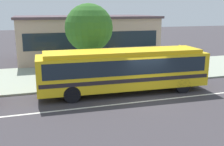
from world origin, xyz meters
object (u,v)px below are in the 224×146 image
pedestrian_waiting_near_sign (101,67)px  street_tree_near_stop (89,28)px  transit_bus (124,68)px  bus_stop_sign (179,57)px

pedestrian_waiting_near_sign → street_tree_near_stop: 3.35m
transit_bus → pedestrian_waiting_near_sign: (-0.75, 2.81, -0.48)m
transit_bus → pedestrian_waiting_near_sign: 2.95m
transit_bus → pedestrian_waiting_near_sign: size_ratio=6.24×
pedestrian_waiting_near_sign → street_tree_near_stop: street_tree_near_stop is taller
bus_stop_sign → street_tree_near_stop: size_ratio=0.45×
transit_bus → bus_stop_sign: 5.54m
transit_bus → bus_stop_sign: (5.19, 1.93, 0.12)m
transit_bus → bus_stop_sign: size_ratio=4.30×
pedestrian_waiting_near_sign → bus_stop_sign: bearing=-8.4°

